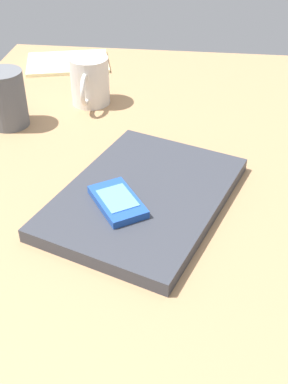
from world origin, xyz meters
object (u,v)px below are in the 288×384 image
cell_phone_on_laptop (117,201)px  laptop_closed (144,197)px  coffee_mug (90,81)px  notepad (68,63)px  pen_cup (6,99)px

cell_phone_on_laptop → laptop_closed: bearing=138.0°
coffee_mug → notepad: bearing=-153.8°
laptop_closed → pen_cup: pen_cup is taller
laptop_closed → pen_cup: size_ratio=2.91×
pen_cup → cell_phone_on_laptop: bearing=44.7°
cell_phone_on_laptop → pen_cup: size_ratio=1.03×
laptop_closed → coffee_mug: coffee_mug is taller
cell_phone_on_laptop → notepad: size_ratio=0.57×
laptop_closed → notepad: (-53.97, -25.48, -0.67)cm
laptop_closed → pen_cup: bearing=-107.2°
laptop_closed → cell_phone_on_laptop: bearing=-22.1°
laptop_closed → cell_phone_on_laptop: (3.80, -3.43, 1.69)cm
notepad → pen_cup: bearing=-21.0°
pen_cup → laptop_closed: bearing=52.8°
cell_phone_on_laptop → notepad: cell_phone_on_laptop is taller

